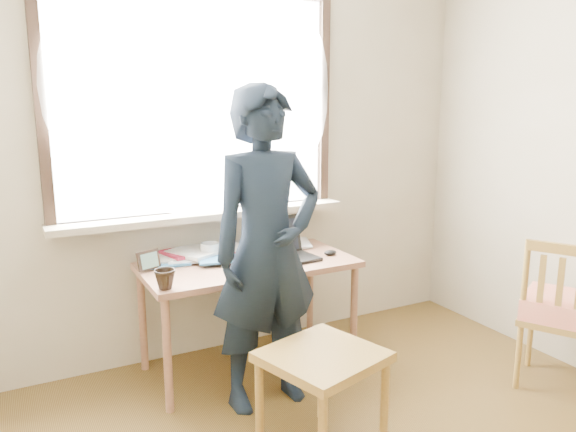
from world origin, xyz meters
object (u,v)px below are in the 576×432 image
desk (249,273)px  person (267,250)px  mug_dark (165,279)px  mug_white (210,250)px  laptop (282,250)px  work_chair (322,368)px  side_chair (561,310)px

desk → person: bearing=-99.5°
desk → mug_dark: 0.63m
mug_dark → person: person is taller
mug_white → laptop: bearing=-29.6°
laptop → work_chair: (-0.26, -0.91, -0.31)m
mug_white → work_chair: mug_white is taller
desk → mug_white: (-0.17, 0.19, 0.12)m
laptop → person: 0.48m
laptop → mug_white: (-0.39, 0.22, -0.01)m
mug_white → mug_dark: 0.59m
mug_white → side_chair: bearing=-36.7°
laptop → person: bearing=-127.3°
desk → side_chair: bearing=-35.1°
mug_dark → work_chair: bearing=-53.1°
mug_dark → person: (0.50, -0.16, 0.13)m
desk → laptop: (0.21, -0.03, 0.13)m
desk → mug_white: 0.28m
work_chair → laptop: bearing=74.1°
mug_dark → desk: bearing=22.7°
desk → laptop: laptop is taller
mug_dark → work_chair: mug_dark is taller
side_chair → laptop: bearing=141.3°
laptop → person: size_ratio=0.22×
work_chair → mug_white: bearing=96.4°
mug_white → mug_dark: bearing=-132.9°
work_chair → side_chair: size_ratio=0.68×
desk → side_chair: side_chair is taller
desk → person: person is taller
person → mug_white: bearing=97.7°
mug_dark → work_chair: 0.93m
desk → person: size_ratio=0.74×
desk → side_chair: 1.81m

